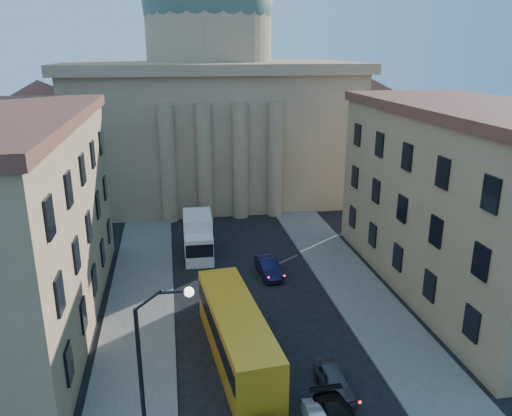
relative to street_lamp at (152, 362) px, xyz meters
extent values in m
cube|color=#57544F|center=(-1.53, 10.00, -5.21)|extent=(5.00, 60.00, 0.15)
cube|color=#57544F|center=(15.47, 10.00, -5.21)|extent=(5.00, 60.00, 0.15)
cube|color=#8B7055|center=(6.97, 48.00, 2.71)|extent=(34.00, 26.00, 16.00)
cube|color=#8B7055|center=(6.97, 48.00, 11.11)|extent=(35.50, 27.50, 1.20)
cylinder|color=#8B7055|center=(6.97, 48.00, 14.71)|extent=(16.00, 16.00, 8.00)
sphere|color=#486254|center=(6.97, 48.00, 18.71)|extent=(16.40, 16.40, 16.40)
cube|color=#8B7055|center=(-14.03, 46.00, 0.21)|extent=(13.00, 13.00, 11.00)
cone|color=#553024|center=(-14.03, 46.00, 7.71)|extent=(26.02, 26.02, 4.00)
cube|color=#8B7055|center=(27.97, 46.00, 0.21)|extent=(13.00, 13.00, 11.00)
cone|color=#553024|center=(27.97, 46.00, 7.71)|extent=(26.02, 26.02, 4.00)
cylinder|color=#8B7055|center=(0.97, 34.80, 1.21)|extent=(1.80, 1.80, 13.00)
cylinder|color=#8B7055|center=(4.97, 34.80, 1.21)|extent=(1.80, 1.80, 13.00)
cylinder|color=#8B7055|center=(8.97, 34.80, 1.21)|extent=(1.80, 1.80, 13.00)
cylinder|color=#8B7055|center=(12.97, 34.80, 1.21)|extent=(1.80, 1.80, 13.00)
cube|color=tan|center=(-10.03, 14.00, 1.71)|extent=(11.00, 26.00, 14.00)
cube|color=tan|center=(23.97, 14.00, 1.71)|extent=(11.00, 26.00, 14.00)
cube|color=#553024|center=(23.97, 14.00, 9.01)|extent=(11.60, 26.60, 0.80)
cylinder|color=black|center=(-0.53, 0.00, -1.29)|extent=(0.20, 0.20, 8.00)
cylinder|color=black|center=(0.02, 0.00, 3.06)|extent=(1.30, 0.12, 0.96)
cylinder|color=black|center=(1.02, 0.00, 3.36)|extent=(1.30, 0.12, 0.12)
sphere|color=white|center=(1.77, 0.00, 3.31)|extent=(0.44, 0.44, 0.44)
imported|color=silver|center=(5.64, 4.32, -4.61)|extent=(2.67, 5.06, 1.35)
imported|color=#45454A|center=(9.75, 3.25, -4.63)|extent=(1.61, 3.86, 1.30)
imported|color=black|center=(9.08, 18.81, -4.56)|extent=(1.79, 4.48, 1.45)
cube|color=orange|center=(4.74, 7.32, -3.57)|extent=(3.87, 12.35, 3.42)
cube|color=black|center=(4.74, 7.32, -3.02)|extent=(3.87, 11.69, 1.21)
cylinder|color=black|center=(4.04, 2.82, -4.73)|extent=(0.43, 1.13, 1.10)
cylinder|color=black|center=(6.24, 3.02, -4.73)|extent=(0.43, 1.13, 1.10)
cylinder|color=black|center=(3.23, 11.61, -4.73)|extent=(0.43, 1.13, 1.10)
cylinder|color=black|center=(5.43, 11.82, -4.73)|extent=(0.43, 1.13, 1.10)
cube|color=silver|center=(3.41, 22.48, -3.97)|extent=(2.60, 2.71, 2.64)
cube|color=black|center=(3.38, 21.21, -3.64)|extent=(2.42, 0.20, 1.21)
cube|color=silver|center=(3.50, 25.44, -3.36)|extent=(2.76, 4.69, 3.41)
cylinder|color=black|center=(2.30, 22.07, -4.79)|extent=(0.33, 1.00, 0.99)
cylinder|color=black|center=(4.50, 22.01, -4.79)|extent=(0.33, 1.00, 0.99)
cylinder|color=black|center=(2.43, 26.46, -4.79)|extent=(0.33, 1.00, 0.99)
cylinder|color=black|center=(4.62, 26.40, -4.79)|extent=(0.33, 1.00, 0.99)
camera|label=1|loc=(1.28, -19.49, 13.27)|focal=35.00mm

